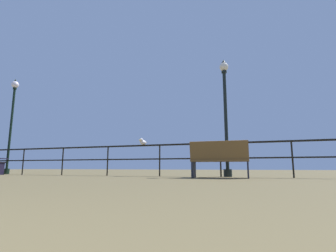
% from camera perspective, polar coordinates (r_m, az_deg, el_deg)
% --- Properties ---
extents(pier_railing, '(22.60, 0.05, 0.99)m').
position_cam_1_polar(pier_railing, '(7.53, 11.66, -5.59)').
color(pier_railing, black).
rests_on(pier_railing, ground_plane).
extents(bench_near_left, '(1.51, 0.74, 0.95)m').
position_cam_1_polar(bench_near_left, '(6.79, 11.44, -7.11)').
color(bench_near_left, brown).
rests_on(bench_near_left, ground_plane).
extents(lamppost_left, '(0.30, 0.30, 4.06)m').
position_cam_1_polar(lamppost_left, '(12.62, -31.64, 2.02)').
color(lamppost_left, black).
rests_on(lamppost_left, ground_plane).
extents(lamppost_center, '(0.28, 0.28, 3.64)m').
position_cam_1_polar(lamppost_center, '(7.98, 12.79, 3.51)').
color(lamppost_center, black).
rests_on(lamppost_center, ground_plane).
extents(seagull_on_rail, '(0.20, 0.43, 0.20)m').
position_cam_1_polar(seagull_on_rail, '(8.23, -5.68, -3.58)').
color(seagull_on_rail, silver).
rests_on(seagull_on_rail, pier_railing).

